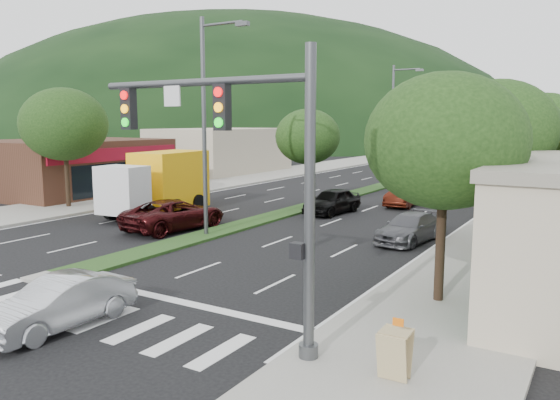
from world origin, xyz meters
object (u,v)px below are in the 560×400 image
Objects in this scene: car_queue_c at (405,195)px; a_frame_sign at (395,350)px; tree_r_e at (557,127)px; traffic_signal at (248,154)px; motorhome at (486,168)px; tree_r_a at (445,141)px; suv_maroon at (175,214)px; car_queue_a at (332,201)px; box_truck at (161,185)px; tree_r_c at (524,133)px; tree_med_far at (429,125)px; tree_r_b at (497,130)px; car_queue_d at (476,183)px; car_queue_b at (409,228)px; tree_r_d at (545,124)px; tree_med_near at (308,137)px; car_queue_e at (428,188)px; tree_l_a at (64,124)px; sedan_silver at (60,303)px; streetlight_mid at (395,119)px; streetlight_near at (207,117)px.

a_frame_sign is (7.61, -23.31, 0.06)m from car_queue_c.
a_frame_sign is at bearing -89.18° from tree_r_e.
traffic_signal is 0.72× the size of motorhome.
tree_r_a is 1.20× the size of suv_maroon.
box_truck is (-8.50, -5.26, 0.96)m from car_queue_a.
tree_r_e reaches higher than car_queue_a.
motorhome reaches higher than box_truck.
suv_maroon is (-14.38, 4.47, -4.05)m from tree_r_a.
car_queue_a is at bearing -161.92° from tree_r_c.
tree_med_far reaches higher than tree_r_a.
car_queue_c is at bearing -77.33° from tree_med_far.
tree_r_b reaches higher than tree_r_a.
car_queue_d is at bearing 77.87° from car_queue_a.
car_queue_d is (-1.26, 20.00, -0.02)m from car_queue_b.
tree_r_d is (2.97, 31.54, 0.54)m from traffic_signal.
car_queue_e is at bearing 60.14° from tree_med_near.
tree_r_b is at bearing 4.67° from tree_l_a.
sedan_silver is (4.02, -47.00, -4.34)m from tree_med_far.
car_queue_c is at bearing 125.53° from tree_r_b.
tree_r_a is 0.68× the size of motorhome.
motorhome is (3.26, 8.61, 1.26)m from car_queue_c.
tree_med_near is 1.48× the size of sedan_silver.
tree_l_a is at bearing 166.24° from tree_r_a.
traffic_signal is 1.01× the size of tree_r_b.
streetlight_mid is at bearing 118.74° from car_queue_b.
tree_r_b is 1.26× the size of suv_maroon.
suv_maroon reaches higher than car_queue_c.
box_truck is at bearing 150.92° from streetlight_near.
traffic_signal is at bearing -28.19° from tree_l_a.
car_queue_e is (7.45, 18.36, -0.13)m from suv_maroon.
traffic_signal is at bearing 179.16° from a_frame_sign.
tree_r_b is 1.63× the size of car_queue_c.
car_queue_b is (-3.44, -18.17, -4.55)m from tree_r_d.
a_frame_sign is (18.80, -13.05, -0.94)m from box_truck.
tree_med_far is 16.16m from motorhome.
tree_r_d is 26.14m from box_truck.
car_queue_a is (2.29, -27.17, -4.26)m from tree_med_far.
tree_r_d is at bearing -140.22° from box_truck.
suv_maroon is 25.29m from car_queue_d.
tree_l_a is at bearing -148.85° from car_queue_a.
box_truck is at bearing -133.97° from tree_med_near.
tree_r_a is 31.32m from streetlight_mid.
tree_l_a is at bearing -167.84° from car_queue_b.
suv_maroon is 4.00× the size of a_frame_sign.
box_truck is 23.77m from motorhome.
traffic_signal is 13.03m from streetlight_near.
car_queue_a is 1.16× the size of car_queue_e.
a_frame_sign is at bearing -57.12° from tree_med_near.
box_truck reaches higher than car_queue_c.
sedan_silver is 0.96× the size of car_queue_c.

